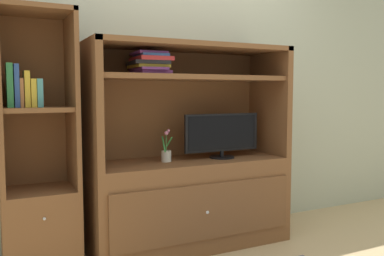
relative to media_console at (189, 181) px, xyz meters
The scene contains 7 objects.
painted_rear_wall 0.96m from the media_console, 90.00° to the left, with size 6.00×0.10×2.80m, color #ADB29E.
media_console is the anchor object (origin of this frame).
tv_monitor 0.45m from the media_console, ahead, with size 0.65×0.20×0.35m.
potted_plant 0.31m from the media_console, behind, with size 0.07×0.10×0.25m.
magazine_stack 0.96m from the media_console, behind, with size 0.29×0.36×0.16m.
bookshelf_tall 1.10m from the media_console, behind, with size 0.48×0.44×1.73m.
upright_book_row 1.37m from the media_console, behind, with size 0.21×0.18×0.28m.
Camera 1 is at (-1.39, -2.44, 1.19)m, focal length 38.56 mm.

